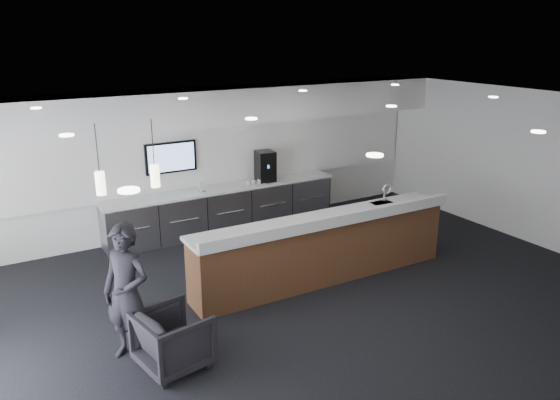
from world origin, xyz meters
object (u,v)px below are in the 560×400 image
armchair (174,339)px  lounge_guest (127,293)px  service_counter (324,247)px  coffee_machine (265,166)px

armchair → lounge_guest: lounge_guest is taller
service_counter → armchair: 3.27m
coffee_machine → armchair: coffee_machine is taller
coffee_machine → armchair: (-3.61, -4.16, -0.89)m
coffee_machine → lounge_guest: (-4.02, -3.70, -0.35)m
coffee_machine → armchair: bearing=-122.8°
coffee_machine → lounge_guest: size_ratio=0.35×
service_counter → lounge_guest: size_ratio=2.59×
service_counter → coffee_machine: size_ratio=7.32×
service_counter → lounge_guest: bearing=-168.4°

